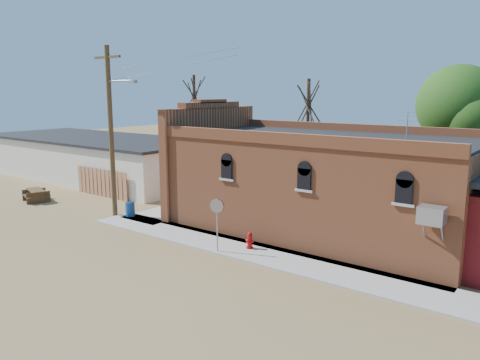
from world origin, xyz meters
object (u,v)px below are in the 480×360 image
Objects in this scene: utility_pole at (111,128)px; fire_hydrant at (250,240)px; trash_barrel at (130,209)px; picnic_table at (36,194)px; brick_bar at (315,183)px; stop_sign at (217,211)px.

fire_hydrant is (9.06, -0.09, -4.35)m from utility_pole.
trash_barrel reaches higher than picnic_table.
utility_pole is 12.90× the size of fire_hydrant.
utility_pole is at bearing 23.90° from picnic_table.
stop_sign is at bearing -106.18° from brick_bar.
picnic_table is (-7.62, -1.00, 0.02)m from trash_barrel.
picnic_table is at bearing -174.10° from utility_pole.
fire_hydrant reaches higher than picnic_table.
brick_bar is 23.50× the size of fire_hydrant.
brick_bar reaches higher than stop_sign.
stop_sign reaches higher than fire_hydrant.
brick_bar is at bearing 23.69° from utility_pole.
picnic_table is (-6.78, -0.70, -4.29)m from utility_pole.
utility_pole is 4.40m from trash_barrel.
utility_pole reaches higher than trash_barrel.
fire_hydrant is 15.85m from picnic_table.
stop_sign reaches higher than trash_barrel.
trash_barrel is at bearing 19.55° from utility_pole.
trash_barrel is at bearing 25.47° from picnic_table.
stop_sign is 15.04m from picnic_table.
utility_pole is at bearing 175.53° from stop_sign.
utility_pole is at bearing -156.31° from brick_bar.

